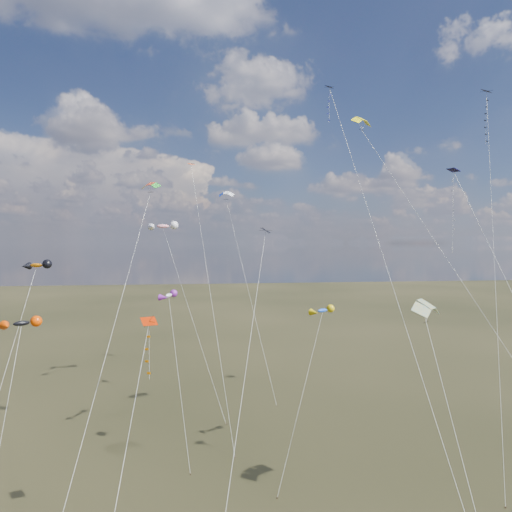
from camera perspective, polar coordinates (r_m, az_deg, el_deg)
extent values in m
cube|color=black|center=(62.70, 26.86, 17.91)|extent=(1.39, 1.37, 0.48)
cylinder|color=silver|center=(49.79, 27.62, -0.07)|extent=(10.32, 18.08, 38.17)
cube|color=#332316|center=(44.36, 28.74, -25.84)|extent=(0.10, 0.10, 0.12)
cube|color=#0D1449|center=(55.02, 9.15, 20.14)|extent=(1.11, 1.12, 0.31)
cylinder|color=silver|center=(37.79, 15.81, -0.62)|extent=(0.05, 30.64, 37.90)
cube|color=black|center=(39.52, 1.21, 3.23)|extent=(1.04, 1.10, 0.43)
cylinder|color=silver|center=(31.86, -1.58, -15.98)|extent=(5.82, 17.68, 21.51)
cube|color=#AB1E00|center=(31.54, -13.23, -7.94)|extent=(1.23, 1.18, 0.45)
cylinder|color=silver|center=(29.03, -16.46, -24.60)|extent=(2.12, 10.45, 15.17)
cube|color=#0F0C52|center=(39.09, 23.46, 9.83)|extent=(0.96, 0.97, 0.23)
cube|color=#EC4A17|center=(59.44, -8.12, 11.33)|extent=(1.07, 1.05, 0.28)
cylinder|color=silver|center=(50.84, -5.78, -4.23)|extent=(4.14, 16.07, 30.44)
cube|color=#332316|center=(47.28, -2.64, -23.84)|extent=(0.10, 0.10, 0.12)
cylinder|color=silver|center=(42.21, 25.29, -3.71)|extent=(11.72, 20.06, 33.17)
cylinder|color=silver|center=(64.24, -0.93, -3.96)|extent=(5.20, 16.05, 28.31)
cube|color=#332316|center=(59.94, 2.63, -18.21)|extent=(0.10, 0.10, 0.12)
cylinder|color=silver|center=(32.53, 24.36, -21.00)|extent=(1.91, 12.43, 15.89)
cylinder|color=silver|center=(36.50, -17.93, -9.90)|extent=(4.29, 22.30, 26.29)
ellipsoid|color=black|center=(45.46, -27.28, -7.49)|extent=(2.85, 2.36, 1.04)
cylinder|color=silver|center=(42.15, -28.98, -17.58)|extent=(1.00, 10.44, 13.34)
ellipsoid|color=#C36206|center=(50.80, -25.77, -1.06)|extent=(3.10, 2.14, 1.08)
cylinder|color=silver|center=(45.09, -29.06, -13.10)|extent=(0.58, 15.29, 18.17)
ellipsoid|color=white|center=(48.69, -10.85, -4.84)|extent=(1.81, 2.81, 0.88)
cylinder|color=silver|center=(45.99, -9.64, -14.72)|extent=(2.27, 8.40, 14.94)
cube|color=#332316|center=(44.80, -8.20, -25.37)|extent=(0.10, 0.10, 0.12)
ellipsoid|color=red|center=(66.55, -11.54, 3.68)|extent=(3.77, 2.23, 1.43)
cylinder|color=silver|center=(59.16, -8.14, -7.13)|extent=(7.92, 15.79, 22.84)
cube|color=#332316|center=(54.63, -3.74, -20.23)|extent=(0.10, 0.10, 0.12)
ellipsoid|color=blue|center=(44.46, 8.31, -6.75)|extent=(2.56, 1.98, 0.89)
cylinder|color=silver|center=(42.05, 5.75, -17.00)|extent=(5.74, 7.06, 13.94)
cube|color=#332316|center=(41.18, 2.64, -27.95)|extent=(0.10, 0.10, 0.12)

